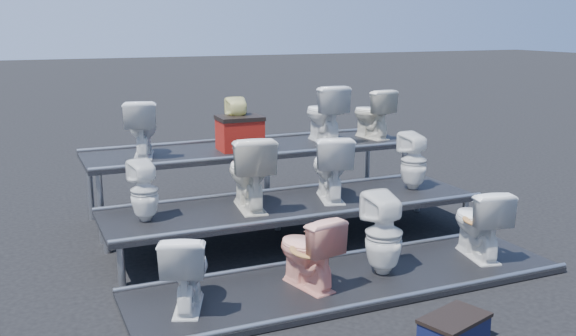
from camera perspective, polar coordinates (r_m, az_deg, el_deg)
name	(u,v)px	position (r m, az deg, el deg)	size (l,w,h in m)	color
ground	(294,242)	(7.27, 0.55, -6.61)	(80.00, 80.00, 0.00)	black
tier_front	(350,281)	(6.17, 5.53, -10.01)	(4.20, 1.20, 0.06)	black
tier_mid	(294,223)	(7.19, 0.55, -4.88)	(4.20, 1.20, 0.46)	black
tier_back	(253,180)	(8.30, -3.09, -1.05)	(4.20, 1.20, 0.86)	black
toilet_0	(186,270)	(5.49, -9.03, -8.91)	(0.38, 0.66, 0.68)	silver
toilet_1	(308,251)	(5.84, 1.76, -7.34)	(0.38, 0.67, 0.69)	#E89986
toilet_2	(384,234)	(6.19, 8.50, -5.79)	(0.36, 0.36, 0.79)	silver
toilet_3	(479,222)	(6.84, 16.60, -4.64)	(0.41, 0.72, 0.73)	silver
toilet_4	(144,191)	(6.57, -12.65, -2.00)	(0.28, 0.29, 0.62)	silver
toilet_5	(249,172)	(6.83, -3.49, -0.35)	(0.45, 0.79, 0.80)	silver
toilet_6	(330,167)	(7.22, 3.77, 0.10)	(0.41, 0.73, 0.74)	silver
toilet_7	(414,161)	(7.79, 11.12, 0.62)	(0.31, 0.32, 0.69)	silver
toilet_8	(142,128)	(7.78, -12.87, 3.49)	(0.38, 0.66, 0.68)	silver
toilet_9	(237,123)	(8.08, -4.51, 3.99)	(0.29, 0.30, 0.64)	beige
toilet_10	(324,113)	(8.54, 3.24, 4.88)	(0.42, 0.75, 0.76)	silver
toilet_11	(372,113)	(8.90, 7.47, 4.83)	(0.38, 0.66, 0.68)	silver
red_crate	(240,135)	(8.02, -4.30, 2.95)	(0.52, 0.42, 0.38)	maroon
step_stool	(454,331)	(5.25, 14.54, -13.86)	(0.52, 0.31, 0.19)	black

